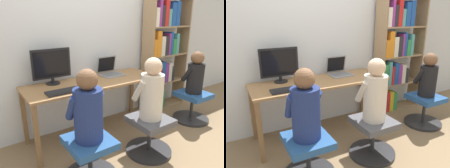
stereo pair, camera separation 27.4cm
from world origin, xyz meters
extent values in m
plane|color=#846B4C|center=(0.00, 0.00, 0.00)|extent=(14.00, 14.00, 0.00)
cube|color=silver|center=(0.00, 0.69, 1.30)|extent=(10.00, 0.05, 2.60)
cube|color=olive|center=(0.00, 0.31, 0.75)|extent=(1.79, 0.63, 0.03)
cube|color=brown|center=(-0.86, 0.04, 0.37)|extent=(0.05, 0.05, 0.74)
cube|color=brown|center=(0.86, 0.04, 0.37)|extent=(0.05, 0.05, 0.74)
cube|color=brown|center=(-0.86, 0.59, 0.37)|extent=(0.05, 0.05, 0.74)
cube|color=brown|center=(0.86, 0.59, 0.37)|extent=(0.05, 0.05, 0.74)
cylinder|color=black|center=(-0.48, 0.51, 0.77)|extent=(0.17, 0.17, 0.01)
cylinder|color=black|center=(-0.48, 0.51, 0.81)|extent=(0.04, 0.04, 0.06)
cube|color=black|center=(-0.48, 0.51, 1.02)|extent=(0.48, 0.02, 0.36)
cube|color=black|center=(-0.48, 0.49, 1.02)|extent=(0.43, 0.01, 0.31)
cube|color=gray|center=(0.35, 0.41, 0.78)|extent=(0.31, 0.24, 0.02)
cube|color=slate|center=(0.35, 0.41, 0.79)|extent=(0.27, 0.19, 0.00)
cube|color=gray|center=(0.35, 0.56, 0.91)|extent=(0.31, 0.06, 0.24)
cube|color=black|center=(0.35, 0.55, 0.90)|extent=(0.27, 0.05, 0.20)
cube|color=#232326|center=(-0.48, 0.13, 0.78)|extent=(0.41, 0.16, 0.02)
cube|color=black|center=(-0.48, 0.13, 0.79)|extent=(0.38, 0.13, 0.00)
ellipsoid|color=#99999E|center=(-0.23, 0.14, 0.78)|extent=(0.06, 0.11, 0.03)
cylinder|color=#262628|center=(-0.49, -0.42, 0.21)|extent=(0.05, 0.05, 0.35)
cube|color=#234C84|center=(-0.49, -0.42, 0.42)|extent=(0.43, 0.45, 0.07)
cylinder|color=#262628|center=(0.32, -0.42, 0.02)|extent=(0.55, 0.55, 0.04)
cylinder|color=#262628|center=(0.32, -0.42, 0.21)|extent=(0.05, 0.05, 0.35)
cube|color=#4C4C51|center=(0.32, -0.42, 0.42)|extent=(0.43, 0.45, 0.07)
cylinder|color=navy|center=(-0.49, -0.42, 0.71)|extent=(0.27, 0.27, 0.51)
sphere|color=brown|center=(-0.49, -0.42, 1.05)|extent=(0.20, 0.20, 0.20)
cylinder|color=navy|center=(-0.61, -0.35, 0.78)|extent=(0.08, 0.21, 0.28)
cylinder|color=navy|center=(-0.36, -0.35, 0.78)|extent=(0.08, 0.21, 0.28)
cylinder|color=beige|center=(0.32, -0.42, 0.71)|extent=(0.26, 0.26, 0.52)
sphere|color=beige|center=(0.32, -0.42, 1.06)|extent=(0.20, 0.20, 0.20)
cylinder|color=beige|center=(0.20, -0.34, 0.79)|extent=(0.07, 0.21, 0.28)
cylinder|color=beige|center=(0.44, -0.34, 0.79)|extent=(0.07, 0.21, 0.28)
cube|color=#997A56|center=(1.08, 0.49, 0.94)|extent=(0.02, 0.27, 1.88)
cube|color=#997A56|center=(1.92, 0.49, 0.94)|extent=(0.02, 0.27, 1.88)
cube|color=#997A56|center=(1.50, 0.49, 0.01)|extent=(0.81, 0.26, 0.02)
cube|color=#997A56|center=(1.50, 0.49, 0.48)|extent=(0.81, 0.26, 0.02)
cube|color=#997A56|center=(1.50, 0.49, 0.94)|extent=(0.81, 0.26, 0.02)
cube|color=#997A56|center=(1.50, 0.49, 1.40)|extent=(0.81, 0.26, 0.02)
cube|color=#8C338C|center=(1.15, 0.46, 0.19)|extent=(0.09, 0.21, 0.33)
cube|color=red|center=(1.23, 0.45, 0.19)|extent=(0.06, 0.18, 0.34)
cube|color=gold|center=(1.30, 0.44, 0.19)|extent=(0.07, 0.16, 0.34)
cube|color=#2D8C47|center=(1.38, 0.44, 0.18)|extent=(0.07, 0.16, 0.31)
cube|color=#2D8C47|center=(1.15, 0.46, 0.66)|extent=(0.08, 0.20, 0.35)
cube|color=teal|center=(1.23, 0.44, 0.68)|extent=(0.06, 0.16, 0.39)
cube|color=red|center=(1.29, 0.45, 0.64)|extent=(0.05, 0.18, 0.31)
cube|color=#1E4C9E|center=(1.36, 0.45, 0.67)|extent=(0.08, 0.17, 0.36)
cube|color=#8C338C|center=(1.44, 0.45, 0.65)|extent=(0.07, 0.17, 0.33)
cube|color=silver|center=(1.52, 0.47, 0.65)|extent=(0.08, 0.22, 0.32)
cube|color=#262628|center=(1.59, 0.44, 0.61)|extent=(0.06, 0.17, 0.24)
cube|color=orange|center=(1.14, 0.44, 1.09)|extent=(0.06, 0.16, 0.27)
cube|color=orange|center=(1.22, 0.45, 1.15)|extent=(0.09, 0.19, 0.40)
cube|color=silver|center=(1.31, 0.47, 1.11)|extent=(0.08, 0.21, 0.31)
cube|color=#262628|center=(1.39, 0.46, 1.11)|extent=(0.08, 0.21, 0.31)
cube|color=#8C338C|center=(1.46, 0.43, 1.13)|extent=(0.04, 0.15, 0.35)
cube|color=#1E4C9E|center=(1.51, 0.46, 1.14)|extent=(0.05, 0.21, 0.37)
cube|color=#2D8C47|center=(1.57, 0.47, 1.08)|extent=(0.07, 0.22, 0.25)
cube|color=teal|center=(1.65, 0.44, 1.12)|extent=(0.06, 0.16, 0.34)
cube|color=silver|center=(1.14, 0.44, 1.55)|extent=(0.07, 0.15, 0.28)
cube|color=#8C338C|center=(1.21, 0.45, 1.61)|extent=(0.05, 0.19, 0.38)
cube|color=#262628|center=(1.27, 0.45, 1.57)|extent=(0.06, 0.18, 0.31)
cube|color=red|center=(1.34, 0.45, 1.61)|extent=(0.08, 0.19, 0.39)
cube|color=teal|center=(1.42, 0.45, 1.55)|extent=(0.06, 0.18, 0.26)
cube|color=#1E4C9E|center=(1.50, 0.44, 1.59)|extent=(0.09, 0.17, 0.36)
cube|color=#1E4C9E|center=(1.60, 0.45, 1.61)|extent=(0.09, 0.18, 0.38)
cylinder|color=#262628|center=(1.46, -0.16, 0.02)|extent=(0.55, 0.55, 0.04)
cylinder|color=#262628|center=(1.46, -0.16, 0.21)|extent=(0.05, 0.05, 0.35)
cube|color=#234C84|center=(1.46, -0.16, 0.42)|extent=(0.43, 0.45, 0.07)
cylinder|color=black|center=(1.46, -0.16, 0.68)|extent=(0.24, 0.24, 0.45)
sphere|color=brown|center=(1.46, -0.16, 0.99)|extent=(0.19, 0.19, 0.19)
cylinder|color=black|center=(1.35, -0.10, 0.75)|extent=(0.07, 0.19, 0.25)
cylinder|color=black|center=(1.57, -0.10, 0.75)|extent=(0.07, 0.19, 0.25)
camera|label=1|loc=(-1.34, -2.06, 1.60)|focal=35.00mm
camera|label=2|loc=(-1.10, -2.20, 1.60)|focal=35.00mm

